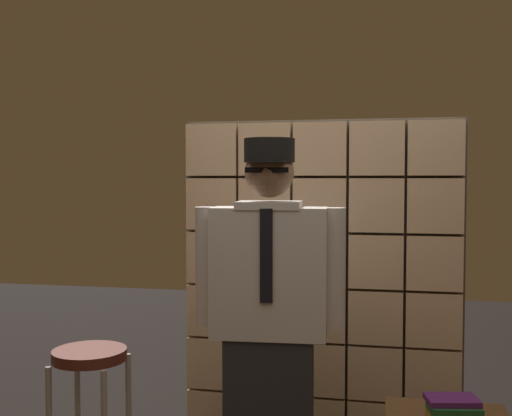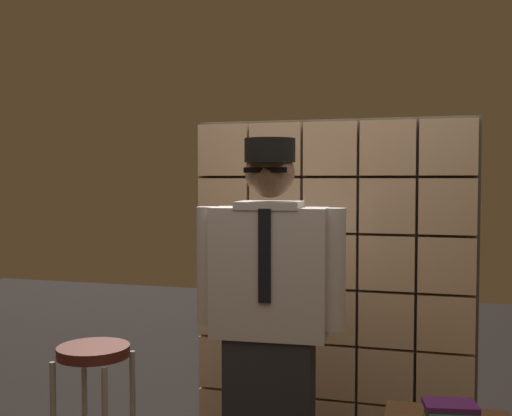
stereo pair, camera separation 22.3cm
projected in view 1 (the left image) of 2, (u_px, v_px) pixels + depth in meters
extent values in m
cube|color=#E0B78C|center=(213.00, 415.00, 3.78)|extent=(0.30, 0.08, 0.30)
cube|color=#E0B78C|center=(213.00, 363.00, 3.76)|extent=(0.30, 0.08, 0.30)
cube|color=#E0B78C|center=(265.00, 366.00, 3.70)|extent=(0.30, 0.08, 0.30)
cube|color=#E0B78C|center=(319.00, 369.00, 3.63)|extent=(0.30, 0.08, 0.30)
cube|color=#E0B78C|center=(375.00, 373.00, 3.57)|extent=(0.30, 0.08, 0.30)
cube|color=#E0B78C|center=(433.00, 376.00, 3.50)|extent=(0.30, 0.08, 0.30)
cube|color=#E0B78C|center=(213.00, 310.00, 3.75)|extent=(0.30, 0.08, 0.30)
cube|color=#E0B78C|center=(265.00, 312.00, 3.68)|extent=(0.30, 0.08, 0.30)
cube|color=#E0B78C|center=(319.00, 315.00, 3.62)|extent=(0.30, 0.08, 0.30)
cube|color=#E0B78C|center=(375.00, 317.00, 3.55)|extent=(0.30, 0.08, 0.30)
cube|color=#E0B78C|center=(433.00, 320.00, 3.49)|extent=(0.30, 0.08, 0.30)
cube|color=#E0B78C|center=(213.00, 257.00, 3.73)|extent=(0.30, 0.08, 0.30)
cube|color=#E0B78C|center=(265.00, 259.00, 3.67)|extent=(0.30, 0.08, 0.30)
cube|color=#E0B78C|center=(319.00, 260.00, 3.60)|extent=(0.30, 0.08, 0.30)
cube|color=#E0B78C|center=(376.00, 262.00, 3.54)|extent=(0.30, 0.08, 0.30)
cube|color=#E0B78C|center=(434.00, 263.00, 3.47)|extent=(0.30, 0.08, 0.30)
cube|color=#E0B78C|center=(212.00, 204.00, 3.72)|extent=(0.30, 0.08, 0.30)
cube|color=#E0B78C|center=(265.00, 204.00, 3.65)|extent=(0.30, 0.08, 0.30)
cube|color=#E0B78C|center=(320.00, 205.00, 3.59)|extent=(0.30, 0.08, 0.30)
cube|color=#E0B78C|center=(376.00, 205.00, 3.52)|extent=(0.30, 0.08, 0.30)
cube|color=#E0B78C|center=(435.00, 206.00, 3.46)|extent=(0.30, 0.08, 0.30)
cube|color=#E0B78C|center=(212.00, 150.00, 3.70)|extent=(0.30, 0.08, 0.30)
cube|color=#E0B78C|center=(265.00, 150.00, 3.64)|extent=(0.30, 0.08, 0.30)
cube|color=#E0B78C|center=(320.00, 149.00, 3.57)|extent=(0.30, 0.08, 0.30)
cube|color=#E0B78C|center=(377.00, 148.00, 3.51)|extent=(0.30, 0.08, 0.30)
cube|color=#E0B78C|center=(436.00, 148.00, 3.44)|extent=(0.30, 0.08, 0.30)
cube|color=#5B5447|center=(320.00, 286.00, 3.66)|extent=(1.62, 0.02, 1.94)
cube|color=silver|center=(269.00, 272.00, 2.89)|extent=(0.54, 0.26, 0.60)
cube|color=black|center=(266.00, 256.00, 2.77)|extent=(0.06, 0.01, 0.42)
cube|color=silver|center=(269.00, 205.00, 2.88)|extent=(0.31, 0.26, 0.04)
sphere|color=#846047|center=(269.00, 173.00, 2.87)|extent=(0.23, 0.23, 0.23)
ellipsoid|color=black|center=(268.00, 182.00, 2.82)|extent=(0.15, 0.09, 0.10)
cube|color=black|center=(267.00, 170.00, 2.76)|extent=(0.20, 0.03, 0.02)
cylinder|color=black|center=(267.00, 162.00, 2.78)|extent=(0.18, 0.18, 0.01)
cylinder|color=black|center=(269.00, 150.00, 2.86)|extent=(0.23, 0.23, 0.11)
cylinder|color=silver|center=(334.00, 268.00, 2.85)|extent=(0.11, 0.11, 0.55)
cylinder|color=silver|center=(207.00, 266.00, 2.93)|extent=(0.11, 0.11, 0.55)
cylinder|color=#592319|center=(89.00, 355.00, 2.88)|extent=(0.34, 0.34, 0.05)
cube|color=#1E592D|center=(454.00, 409.00, 2.57)|extent=(0.22, 0.17, 0.04)
cube|color=#591E66|center=(452.00, 400.00, 2.58)|extent=(0.23, 0.17, 0.02)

